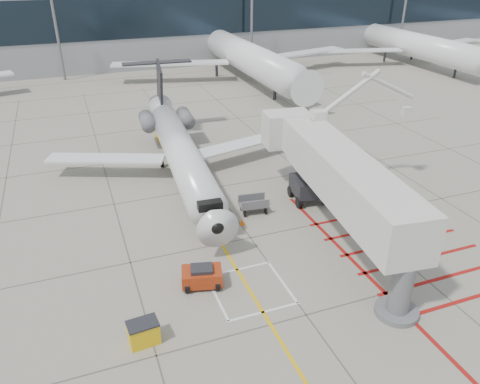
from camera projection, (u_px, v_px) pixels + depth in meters
name	position (u px, v px, depth m)	size (l,w,h in m)	color
ground_plane	(275.00, 272.00, 28.05)	(260.00, 260.00, 0.00)	gray
regional_jet	(185.00, 146.00, 36.17)	(22.58, 28.47, 7.46)	silver
jet_bridge	(348.00, 190.00, 28.89)	(9.42, 19.89, 7.95)	silver
pushback_tug	(202.00, 276.00, 26.65)	(2.28, 1.42, 1.33)	#9A2B0E
spill_bin	(143.00, 332.00, 22.74)	(1.44, 0.96, 1.25)	#E1AF0C
baggage_cart	(254.00, 204.00, 34.19)	(2.03, 1.28, 1.28)	#545459
ground_power_unit	(375.00, 194.00, 35.03)	(2.37, 1.38, 1.88)	#BBB9B1
cone_nose	(219.00, 215.00, 33.60)	(0.39, 0.39, 0.54)	#FF660D
cone_side	(242.00, 221.00, 32.80)	(0.36, 0.36, 0.49)	#DB540B
terminal_building	(169.00, 13.00, 86.20)	(180.00, 28.00, 14.00)	gray
terminal_glass_band	(189.00, 16.00, 74.05)	(180.00, 0.10, 6.00)	black
bg_aircraft_c	(241.00, 35.00, 68.15)	(37.62, 41.80, 12.54)	silver
bg_aircraft_d	(410.00, 28.00, 77.79)	(34.64, 38.49, 11.55)	silver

